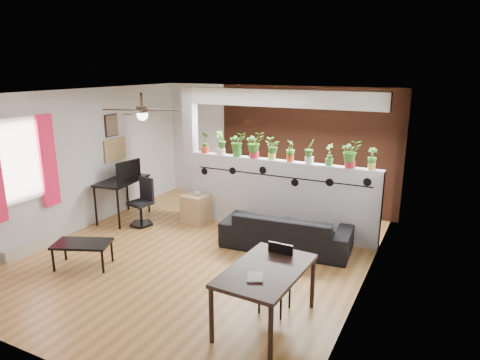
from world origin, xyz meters
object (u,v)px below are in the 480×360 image
at_px(potted_plant_4, 272,148).
at_px(potted_plant_9, 372,158).
at_px(potted_plant_5, 290,150).
at_px(potted_plant_6, 310,151).
at_px(ceiling_fan, 142,112).
at_px(potted_plant_3, 254,144).
at_px(dining_table, 266,275).
at_px(folding_chair, 278,272).
at_px(sofa, 286,231).
at_px(potted_plant_7, 330,154).
at_px(computer_desk, 122,183).
at_px(potted_plant_0, 205,142).
at_px(cup, 197,193).
at_px(office_chair, 143,205).
at_px(cube_shelf, 196,209).
at_px(potted_plant_2, 237,144).
at_px(potted_plant_1, 221,142).
at_px(potted_plant_8, 351,153).
at_px(coffee_table, 82,245).

xyz_separation_m(potted_plant_4, potted_plant_9, (1.76, 0.00, -0.02)).
distance_m(potted_plant_5, potted_plant_6, 0.35).
height_order(ceiling_fan, potted_plant_3, ceiling_fan).
height_order(dining_table, folding_chair, folding_chair).
height_order(potted_plant_5, sofa, potted_plant_5).
height_order(potted_plant_6, sofa, potted_plant_6).
bearing_deg(potted_plant_7, ceiling_fan, -144.00).
height_order(ceiling_fan, potted_plant_5, ceiling_fan).
xyz_separation_m(potted_plant_4, computer_desk, (-2.87, -0.78, -0.82)).
bearing_deg(potted_plant_0, cup, -87.90).
distance_m(potted_plant_0, sofa, 2.44).
relative_size(sofa, cup, 17.52).
relative_size(potted_plant_6, dining_table, 0.32).
bearing_deg(ceiling_fan, potted_plant_7, 36.00).
distance_m(potted_plant_6, office_chair, 3.34).
bearing_deg(potted_plant_5, cube_shelf, -169.26).
height_order(potted_plant_5, folding_chair, potted_plant_5).
bearing_deg(potted_plant_2, potted_plant_1, 180.00).
bearing_deg(potted_plant_7, potted_plant_4, -180.00).
relative_size(potted_plant_4, potted_plant_7, 1.05).
xyz_separation_m(potted_plant_1, potted_plant_3, (0.70, 0.00, 0.02)).
height_order(potted_plant_3, potted_plant_9, potted_plant_3).
relative_size(potted_plant_6, potted_plant_7, 1.13).
bearing_deg(ceiling_fan, potted_plant_3, 59.19).
height_order(potted_plant_0, potted_plant_2, potted_plant_2).
bearing_deg(folding_chair, potted_plant_7, 91.53).
relative_size(potted_plant_0, sofa, 0.20).
distance_m(potted_plant_2, cube_shelf, 1.54).
xyz_separation_m(sofa, computer_desk, (-3.44, -0.10, 0.44)).
relative_size(potted_plant_1, cube_shelf, 0.79).
xyz_separation_m(potted_plant_5, cube_shelf, (-1.79, -0.34, -1.26)).
bearing_deg(potted_plant_4, potted_plant_6, 0.00).
xyz_separation_m(ceiling_fan, dining_table, (2.55, -1.06, -1.67)).
relative_size(potted_plant_9, dining_table, 0.27).
bearing_deg(computer_desk, potted_plant_8, 10.32).
height_order(potted_plant_1, potted_plant_3, potted_plant_3).
distance_m(potted_plant_4, potted_plant_6, 0.70).
distance_m(potted_plant_9, computer_desk, 4.76).
relative_size(office_chair, coffee_table, 0.95).
bearing_deg(potted_plant_2, ceiling_fan, -111.86).
distance_m(cup, coffee_table, 2.46).
distance_m(potted_plant_5, potted_plant_9, 1.40).
bearing_deg(potted_plant_3, potted_plant_5, 0.00).
bearing_deg(folding_chair, potted_plant_8, 83.42).
distance_m(potted_plant_2, potted_plant_9, 2.46).
bearing_deg(ceiling_fan, potted_plant_0, 89.36).
xyz_separation_m(potted_plant_5, folding_chair, (0.77, -2.47, -1.05)).
relative_size(potted_plant_3, potted_plant_8, 1.03).
bearing_deg(potted_plant_3, folding_chair, -59.24).
bearing_deg(ceiling_fan, potted_plant_9, 29.51).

